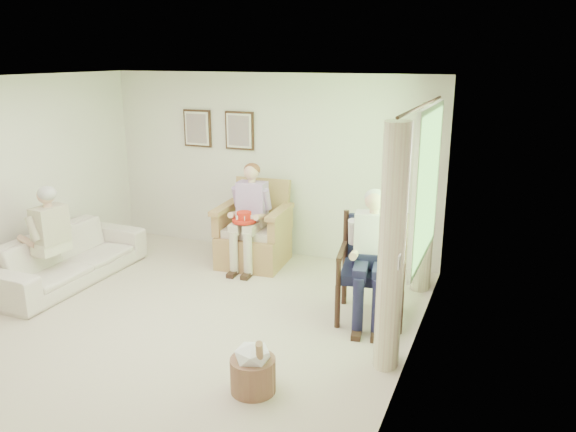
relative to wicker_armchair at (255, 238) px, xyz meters
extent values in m
plane|color=#C3B29D|center=(-0.02, -2.19, -0.37)|extent=(5.50, 5.50, 0.00)
cube|color=silver|center=(-0.02, 0.56, 0.93)|extent=(5.00, 0.04, 2.60)
cube|color=silver|center=(2.48, -2.19, 0.93)|extent=(0.04, 5.50, 2.60)
cube|color=white|center=(-0.02, -2.19, 2.23)|extent=(5.00, 5.50, 0.02)
cube|color=#2D6B23|center=(2.45, -0.99, 1.18)|extent=(0.02, 1.40, 1.50)
cube|color=white|center=(2.44, -0.99, 1.96)|extent=(0.04, 1.52, 0.06)
cube|color=white|center=(2.44, -0.99, 0.40)|extent=(0.04, 1.52, 0.06)
cylinder|color=#382114|center=(2.35, -0.99, 1.98)|extent=(0.03, 2.50, 0.03)
cylinder|color=beige|center=(2.31, -1.97, 0.78)|extent=(0.34, 0.34, 2.30)
cylinder|color=beige|center=(2.31, -0.01, 0.78)|extent=(0.34, 0.34, 2.30)
cube|color=#382114|center=(-1.17, 0.53, 1.41)|extent=(0.45, 0.03, 0.55)
cube|color=silver|center=(-1.17, 0.51, 1.41)|extent=(0.39, 0.01, 0.49)
cube|color=tan|center=(-1.17, 0.50, 1.41)|extent=(0.33, 0.01, 0.43)
cube|color=#382114|center=(-0.47, 0.53, 1.41)|extent=(0.45, 0.03, 0.55)
cube|color=silver|center=(-0.47, 0.51, 1.41)|extent=(0.39, 0.01, 0.49)
cube|color=tan|center=(-0.47, 0.50, 1.41)|extent=(0.33, 0.01, 0.43)
cube|color=#A3724D|center=(0.00, -0.04, -0.14)|extent=(0.86, 0.84, 0.45)
cube|color=beige|center=(0.00, -0.07, 0.14)|extent=(0.67, 0.65, 0.11)
cube|color=#A3724D|center=(0.00, 0.32, 0.45)|extent=(0.80, 0.24, 0.68)
cube|color=#A3724D|center=(-0.40, -0.04, 0.26)|extent=(0.11, 0.78, 0.32)
cube|color=#A3724D|center=(0.40, -0.04, 0.26)|extent=(0.11, 0.78, 0.32)
cylinder|color=black|center=(1.60, -1.38, -0.13)|extent=(0.06, 0.06, 0.48)
cylinder|color=black|center=(2.26, -1.38, -0.13)|extent=(0.06, 0.06, 0.48)
cylinder|color=black|center=(1.60, -0.76, -0.13)|extent=(0.06, 0.06, 0.48)
cylinder|color=black|center=(2.26, -0.76, -0.13)|extent=(0.06, 0.06, 0.48)
cube|color=#181A34|center=(1.93, -1.07, 0.17)|extent=(0.64, 0.62, 0.11)
cube|color=#181A34|center=(1.93, -0.78, 0.47)|extent=(0.59, 0.08, 0.55)
imported|color=silver|center=(-1.97, -1.49, -0.05)|extent=(2.20, 0.86, 0.64)
cube|color=beige|center=(0.00, -0.07, 0.30)|extent=(0.40, 0.26, 0.16)
cube|color=#B990CB|center=(0.00, -0.05, 0.58)|extent=(0.39, 0.24, 0.46)
sphere|color=#DDAD8E|center=(0.00, -0.06, 0.95)|extent=(0.21, 0.21, 0.21)
ellipsoid|color=brown|center=(0.00, -0.04, 0.98)|extent=(0.22, 0.22, 0.18)
cube|color=beige|center=(-0.10, -0.29, 0.25)|extent=(0.14, 0.44, 0.13)
cube|color=beige|center=(0.10, -0.29, 0.25)|extent=(0.14, 0.44, 0.13)
cylinder|color=beige|center=(-0.10, -0.49, -0.05)|extent=(0.12, 0.12, 0.57)
cylinder|color=beige|center=(0.10, -0.49, -0.05)|extent=(0.12, 0.12, 0.57)
cube|color=#1B1B3C|center=(1.93, -1.07, 0.34)|extent=(0.40, 0.26, 0.16)
cube|color=silver|center=(1.93, -1.05, 0.62)|extent=(0.39, 0.24, 0.46)
sphere|color=#DDAD8E|center=(1.93, -1.06, 0.99)|extent=(0.21, 0.21, 0.21)
ellipsoid|color=#B7B2AD|center=(1.93, -1.04, 1.01)|extent=(0.22, 0.22, 0.18)
cube|color=#1B1B3C|center=(1.83, -1.29, 0.29)|extent=(0.14, 0.44, 0.13)
cube|color=#1B1B3C|center=(2.03, -1.29, 0.29)|extent=(0.14, 0.44, 0.13)
cylinder|color=#1B1B3C|center=(1.83, -1.49, -0.04)|extent=(0.12, 0.12, 0.60)
cylinder|color=#1B1B3C|center=(2.03, -1.49, -0.04)|extent=(0.12, 0.12, 0.60)
cube|color=beige|center=(-1.97, -1.73, 0.19)|extent=(0.42, 0.26, 0.16)
cube|color=#BAB090|center=(-1.97, -1.71, 0.47)|extent=(0.41, 0.24, 0.46)
sphere|color=#DDAD8E|center=(-1.97, -1.72, 0.84)|extent=(0.21, 0.21, 0.21)
ellipsoid|color=#B7B2AD|center=(-1.97, -1.69, 0.86)|extent=(0.22, 0.22, 0.18)
cube|color=beige|center=(-2.07, -1.95, 0.14)|extent=(0.14, 0.44, 0.13)
cube|color=beige|center=(-1.87, -1.95, 0.14)|extent=(0.14, 0.44, 0.13)
cylinder|color=beige|center=(-2.07, -2.15, -0.11)|extent=(0.12, 0.12, 0.45)
cylinder|color=beige|center=(-1.87, -2.15, -0.11)|extent=(0.12, 0.12, 0.45)
cylinder|color=red|center=(0.02, -0.35, 0.35)|extent=(0.32, 0.32, 0.04)
cylinder|color=red|center=(0.02, -0.35, 0.41)|extent=(0.20, 0.20, 0.12)
cube|color=white|center=(0.12, -0.35, 0.41)|extent=(0.04, 0.01, 0.05)
cube|color=white|center=(0.07, -0.26, 0.41)|extent=(0.03, 0.04, 0.05)
cube|color=white|center=(-0.03, -0.26, 0.41)|extent=(0.03, 0.04, 0.05)
cube|color=white|center=(-0.08, -0.35, 0.41)|extent=(0.05, 0.01, 0.05)
cube|color=white|center=(-0.03, -0.44, 0.41)|extent=(0.03, 0.04, 0.05)
cube|color=white|center=(0.07, -0.44, 0.41)|extent=(0.03, 0.04, 0.05)
cylinder|color=tan|center=(1.34, -2.85, -0.21)|extent=(0.41, 0.41, 0.31)
ellipsoid|color=white|center=(1.34, -2.85, -0.01)|extent=(0.35, 0.35, 0.21)
cylinder|color=#A57F56|center=(1.42, -2.90, -0.01)|extent=(0.16, 0.28, 0.46)
camera|label=1|loc=(3.24, -6.72, 2.46)|focal=35.00mm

